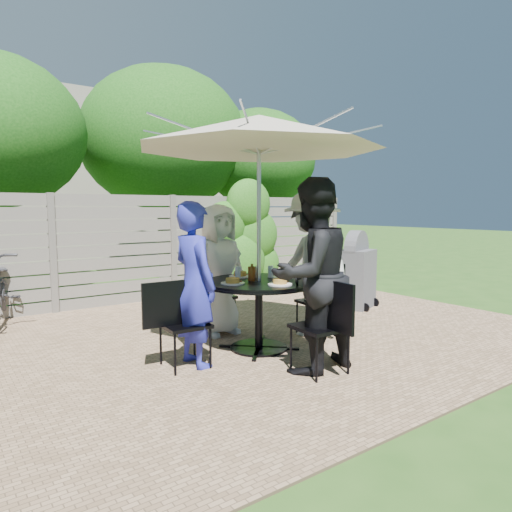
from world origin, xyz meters
TOP-DOWN VIEW (x-y plane):
  - backyard_envelope at (0.09, 10.29)m, footprint 60.00×60.00m
  - patio_table at (-0.53, -0.31)m, footprint 1.27×1.27m
  - umbrella at (-0.53, -0.31)m, footprint 2.81×2.81m
  - chair_back at (-0.57, 0.65)m, footprint 0.48×0.71m
  - person_back at (-0.56, 0.52)m, footprint 0.84×0.56m
  - chair_left at (-1.49, -0.35)m, footprint 0.67×0.46m
  - person_left at (-1.36, -0.35)m, footprint 0.43×0.63m
  - chair_front at (-0.49, -1.28)m, footprint 0.48×0.70m
  - person_front at (-0.49, -1.14)m, footprint 0.96×0.76m
  - chair_right at (0.44, -0.28)m, footprint 0.67×0.47m
  - person_right at (0.30, -0.28)m, footprint 0.73×1.21m
  - plate_back at (-0.54, 0.05)m, footprint 0.26×0.26m
  - plate_left at (-0.89, -0.33)m, footprint 0.26×0.26m
  - plate_front at (-0.51, -0.67)m, footprint 0.26×0.26m
  - plate_right at (-0.17, -0.30)m, footprint 0.26×0.26m
  - glass_back at (-0.64, -0.06)m, footprint 0.07×0.07m
  - glass_front at (-0.41, -0.57)m, footprint 0.07×0.07m
  - glass_right at (-0.27, -0.20)m, footprint 0.07×0.07m
  - syrup_jug at (-0.59, -0.27)m, footprint 0.09×0.09m
  - coffee_cup at (-0.44, -0.09)m, footprint 0.08×0.08m
  - bbq_grill at (2.05, 0.55)m, footprint 0.75×0.67m

SIDE VIEW (x-z plane):
  - chair_right at x=0.44m, z-range -0.18..0.72m
  - chair_left at x=-1.49m, z-range -0.18..0.73m
  - chair_front at x=-0.49m, z-range -0.19..0.76m
  - chair_back at x=-0.57m, z-range -0.19..0.78m
  - patio_table at x=-0.53m, z-range 0.16..0.96m
  - bbq_grill at x=2.05m, z-range -0.06..1.21m
  - plate_back at x=-0.54m, z-range 0.80..0.86m
  - plate_left at x=-0.89m, z-range 0.80..0.86m
  - plate_front at x=-0.51m, z-range 0.80..0.86m
  - plate_right at x=-0.17m, z-range 0.80..0.86m
  - person_back at x=-0.56m, z-range 0.00..1.67m
  - person_left at x=-1.36m, z-range 0.00..1.69m
  - coffee_cup at x=-0.44m, z-range 0.81..0.93m
  - glass_back at x=-0.64m, z-range 0.81..0.95m
  - glass_front at x=-0.41m, z-range 0.81..0.95m
  - glass_right at x=-0.27m, z-range 0.81..0.95m
  - syrup_jug at x=-0.59m, z-range 0.81..0.97m
  - person_right at x=0.30m, z-range 0.00..1.83m
  - person_front at x=-0.49m, z-range 0.00..1.92m
  - umbrella at x=-0.53m, z-range 1.12..3.75m
  - backyard_envelope at x=0.09m, z-range 0.11..5.11m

